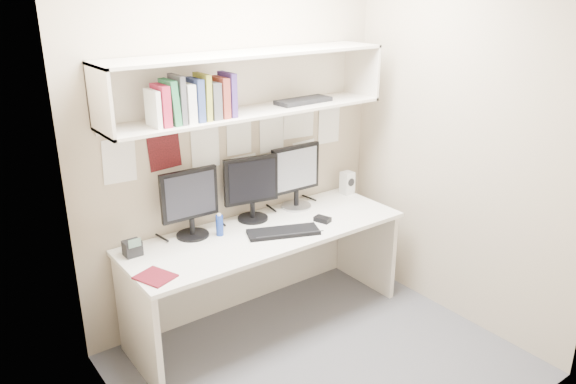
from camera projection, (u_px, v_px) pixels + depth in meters
floor at (323, 365)px, 3.64m from camera, size 2.40×2.00×0.01m
wall_back at (236, 140)px, 3.95m from camera, size 2.40×0.02×2.60m
wall_front at (477, 235)px, 2.44m from camera, size 2.40×0.02×2.60m
wall_left at (125, 227)px, 2.52m from camera, size 0.02×2.00×2.60m
wall_right at (461, 143)px, 3.86m from camera, size 0.02×2.00×2.60m
desk at (266, 276)px, 4.01m from camera, size 2.00×0.70×0.73m
overhead_hutch at (245, 82)px, 3.69m from camera, size 2.00×0.38×0.40m
pinned_papers at (237, 147)px, 3.96m from camera, size 1.92×0.01×0.48m
monitor_left at (190, 201)px, 3.71m from camera, size 0.40×0.22×0.47m
monitor_center at (251, 186)px, 3.98m from camera, size 0.40×0.22×0.47m
monitor_right at (296, 174)px, 4.19m from camera, size 0.42×0.23×0.48m
keyboard at (283, 232)px, 3.82m from camera, size 0.52×0.34×0.02m
mouse at (322, 219)px, 4.01m from camera, size 0.10×0.13×0.03m
speaker at (347, 183)px, 4.53m from camera, size 0.09×0.10×0.18m
blue_bottle at (220, 225)px, 3.77m from camera, size 0.05×0.05×0.16m
maroon_notebook at (155, 277)px, 3.25m from camera, size 0.24×0.26×0.01m
desk_phone at (133, 248)px, 3.50m from camera, size 0.11×0.10×0.13m
book_stack at (193, 100)px, 3.39m from camera, size 0.54×0.18×0.29m
hutch_tray at (303, 101)px, 3.95m from camera, size 0.42×0.17×0.03m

